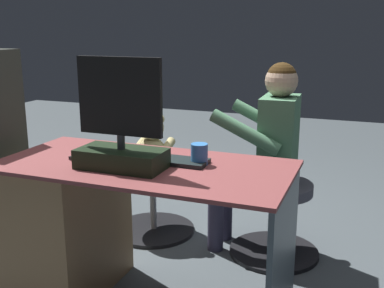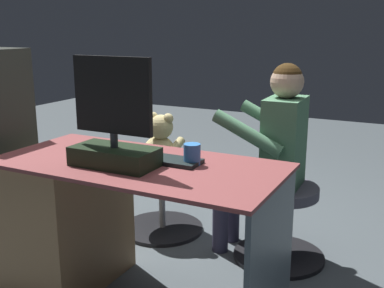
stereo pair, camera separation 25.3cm
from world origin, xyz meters
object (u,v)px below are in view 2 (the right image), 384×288
object	(u,v)px
tv_remote	(83,153)
person	(271,146)
desk	(80,217)
computer_mouse	(113,150)
office_chair_teddy	(162,195)
monitor	(114,136)
teddy_bear	(162,142)
visitor_chair	(280,218)
cup	(192,154)
keyboard	(159,159)

from	to	relation	value
tv_remote	person	size ratio (longest dim) A/B	0.13
desk	computer_mouse	size ratio (longest dim) A/B	14.57
office_chair_teddy	person	xyz separation A→B (m)	(-0.76, 0.03, 0.44)
monitor	tv_remote	xyz separation A→B (m)	(0.26, -0.08, -0.13)
teddy_bear	person	world-z (taller)	person
visitor_chair	cup	bearing A→B (deg)	70.72
cup	teddy_bear	xyz separation A→B (m)	(0.60, -0.73, -0.17)
person	keyboard	bearing A→B (deg)	64.81
desk	keyboard	size ratio (longest dim) A/B	3.33
cup	person	xyz separation A→B (m)	(-0.16, -0.70, -0.10)
desk	visitor_chair	distance (m)	1.17
desk	visitor_chair	xyz separation A→B (m)	(-0.87, -0.77, -0.13)
keyboard	person	xyz separation A→B (m)	(-0.33, -0.71, -0.06)
computer_mouse	person	world-z (taller)	person
keyboard	cup	world-z (taller)	cup
desk	visitor_chair	bearing A→B (deg)	-138.40
cup	visitor_chair	distance (m)	0.91
cup	keyboard	bearing A→B (deg)	4.16
desk	office_chair_teddy	xyz separation A→B (m)	(-0.03, -0.80, -0.14)
monitor	visitor_chair	bearing A→B (deg)	-122.70
keyboard	tv_remote	bearing A→B (deg)	11.39
tv_remote	office_chair_teddy	size ratio (longest dim) A/B	0.27
computer_mouse	office_chair_teddy	world-z (taller)	computer_mouse
person	tv_remote	bearing A→B (deg)	47.10
monitor	keyboard	size ratio (longest dim) A/B	1.20
cup	teddy_bear	world-z (taller)	cup
office_chair_teddy	person	size ratio (longest dim) A/B	0.48
computer_mouse	tv_remote	xyz separation A→B (m)	(0.12, 0.08, -0.01)
keyboard	person	size ratio (longest dim) A/B	0.36
teddy_bear	person	xyz separation A→B (m)	(-0.76, 0.04, 0.07)
visitor_chair	office_chair_teddy	bearing A→B (deg)	-2.02
monitor	office_chair_teddy	world-z (taller)	monitor
teddy_bear	tv_remote	bearing A→B (deg)	91.90
computer_mouse	office_chair_teddy	bearing A→B (deg)	-78.25
teddy_bear	cup	bearing A→B (deg)	129.18
monitor	cup	bearing A→B (deg)	-150.97
monitor	teddy_bear	world-z (taller)	monitor
monitor	keyboard	world-z (taller)	monitor
desk	monitor	xyz separation A→B (m)	(-0.32, 0.09, 0.50)
computer_mouse	office_chair_teddy	xyz separation A→B (m)	(0.15, -0.73, -0.51)
office_chair_teddy	teddy_bear	size ratio (longest dim) A/B	1.54
office_chair_teddy	person	world-z (taller)	person
tv_remote	visitor_chair	distance (m)	1.23
person	teddy_bear	bearing A→B (deg)	-2.93
computer_mouse	visitor_chair	xyz separation A→B (m)	(-0.69, -0.70, -0.50)
monitor	teddy_bear	size ratio (longest dim) A/B	1.38
computer_mouse	keyboard	bearing A→B (deg)	179.26
keyboard	visitor_chair	world-z (taller)	keyboard
monitor	computer_mouse	distance (m)	0.25
cup	teddy_bear	bearing A→B (deg)	-50.82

